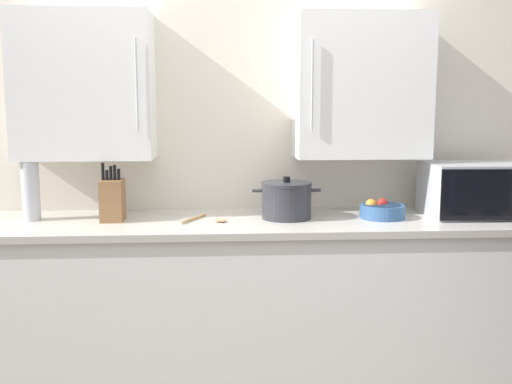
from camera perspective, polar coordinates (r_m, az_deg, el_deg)
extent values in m
cube|color=beige|center=(3.37, -3.03, 6.98)|extent=(3.92, 0.10, 2.81)
cube|color=white|center=(3.23, -16.12, 9.73)|extent=(0.70, 0.32, 0.75)
cylinder|color=#B7BABF|center=(3.01, -11.38, 10.02)|extent=(0.01, 0.01, 0.45)
cube|color=white|center=(3.25, 10.03, 9.92)|extent=(0.70, 0.32, 0.75)
cylinder|color=#B7BABF|center=(3.02, 5.40, 10.14)|extent=(0.01, 0.01, 0.45)
cube|color=white|center=(3.17, -2.82, -11.02)|extent=(3.55, 0.63, 0.87)
cube|color=#BCB7AD|center=(3.05, -2.88, -3.00)|extent=(3.59, 0.67, 0.03)
cube|color=#B7BABF|center=(3.36, 20.40, 0.26)|extent=(0.53, 0.37, 0.28)
cube|color=beige|center=(3.32, 19.29, 0.22)|extent=(0.34, 0.32, 0.22)
cube|color=black|center=(3.16, 20.58, -0.25)|extent=(0.38, 0.04, 0.26)
cube|color=brown|center=(3.09, -13.59, -0.77)|extent=(0.11, 0.15, 0.21)
cylinder|color=black|center=(3.06, -14.47, 1.92)|extent=(0.02, 0.02, 0.09)
cylinder|color=black|center=(3.06, -14.10, 1.58)|extent=(0.02, 0.02, 0.05)
cylinder|color=black|center=(3.05, -13.75, 1.77)|extent=(0.02, 0.02, 0.07)
cylinder|color=black|center=(3.05, -13.40, 1.83)|extent=(0.02, 0.02, 0.08)
cylinder|color=black|center=(3.05, -13.04, 1.65)|extent=(0.02, 0.02, 0.06)
cylinder|color=#2D2D33|center=(3.07, 2.94, -0.96)|extent=(0.25, 0.25, 0.17)
cylinder|color=#2D2D33|center=(3.06, 2.95, 0.78)|extent=(0.26, 0.26, 0.02)
cylinder|color=black|center=(3.06, 2.96, 1.21)|extent=(0.04, 0.04, 0.03)
cylinder|color=#2D2D33|center=(3.05, 0.11, 0.13)|extent=(0.05, 0.02, 0.02)
cylinder|color=#2D2D33|center=(3.09, 5.76, 0.18)|extent=(0.05, 0.02, 0.02)
cylinder|color=#B7BABF|center=(3.22, -20.77, -0.08)|extent=(0.09, 0.09, 0.28)
cylinder|color=#B7BABF|center=(3.20, -20.92, 2.68)|extent=(0.09, 0.09, 0.03)
cylinder|color=#335684|center=(3.16, 12.00, -1.83)|extent=(0.23, 0.23, 0.07)
cylinder|color=#192B42|center=(3.15, 12.01, -1.56)|extent=(0.19, 0.19, 0.04)
sphere|color=red|center=(3.19, 11.99, -1.09)|extent=(0.06, 0.06, 0.06)
sphere|color=orange|center=(3.14, 10.97, -1.20)|extent=(0.06, 0.06, 0.06)
sphere|color=red|center=(3.15, 11.74, -1.29)|extent=(0.04, 0.04, 0.04)
cylinder|color=tan|center=(3.05, -5.99, -2.52)|extent=(0.12, 0.23, 0.01)
ellipsoid|color=tan|center=(2.98, -3.42, -2.73)|extent=(0.08, 0.07, 0.02)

